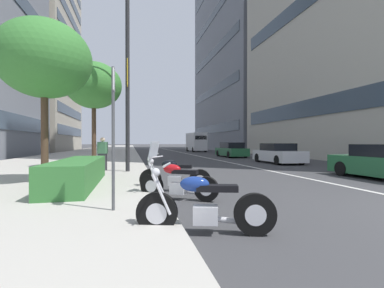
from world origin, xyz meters
TOP-DOWN VIEW (x-y plane):
  - sidewalk_right_plaza at (30.00, 10.97)m, footprint 160.00×9.84m
  - lane_centre_stripe at (35.00, 0.00)m, footprint 110.00×0.16m
  - motorcycle_mid_row at (0.47, 5.71)m, footprint 0.82×2.13m
  - motorcycle_far_end_row at (3.15, 5.71)m, footprint 1.19×1.83m
  - motorcycle_under_tarp at (4.34, 5.58)m, footprint 0.88×2.05m
  - car_following_behind at (13.48, -3.03)m, footprint 4.30×1.91m
  - car_mid_block_traffic at (21.63, -2.71)m, footprint 4.61×1.91m
  - delivery_van_ahead at (36.91, -2.82)m, footprint 5.16×2.22m
  - parking_sign_by_curb at (1.73, 7.15)m, footprint 0.32×0.06m
  - street_lamp_with_banners at (8.86, 6.64)m, footprint 1.26×2.44m
  - clipped_hedge_bed at (5.15, 8.37)m, footprint 4.90×1.10m
  - street_tree_near_plaza_corner at (5.82, 9.49)m, footprint 2.87×2.87m
  - street_tree_mid_sidewalk at (11.35, 8.70)m, footprint 2.82×2.82m
  - pedestrian_on_plaza at (9.49, 8.09)m, footprint 0.38×0.47m
  - office_tower_far_left_down_avenue at (45.63, -18.04)m, footprint 28.82×20.08m
  - office_tower_behind_plaza at (47.39, 25.79)m, footprint 20.56×17.90m

SIDE VIEW (x-z plane):
  - lane_centre_stripe at x=35.00m, z-range 0.00..0.01m
  - sidewalk_right_plaza at x=30.00m, z-range 0.00..0.15m
  - motorcycle_under_tarp at x=4.34m, z-range -0.13..0.97m
  - motorcycle_mid_row at x=0.47m, z-range -0.13..0.97m
  - motorcycle_far_end_row at x=3.15m, z-range -0.30..1.16m
  - clipped_hedge_bed at x=5.15m, z-range 0.15..0.92m
  - car_following_behind at x=13.48m, z-range -0.04..1.32m
  - car_mid_block_traffic at x=21.63m, z-range -0.05..1.37m
  - pedestrian_on_plaza at x=9.49m, z-range 0.15..1.66m
  - delivery_van_ahead at x=36.91m, z-range 0.09..2.91m
  - parking_sign_by_curb at x=1.73m, z-range 0.41..3.13m
  - street_tree_near_plaza_corner at x=5.82m, z-range 1.48..6.60m
  - street_tree_mid_sidewalk at x=11.35m, z-range 1.65..7.07m
  - street_lamp_with_banners at x=8.86m, z-range 0.93..9.64m
  - office_tower_behind_plaza at x=47.39m, z-range 0.00..41.62m
  - office_tower_far_left_down_avenue at x=45.63m, z-range 0.00..48.67m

